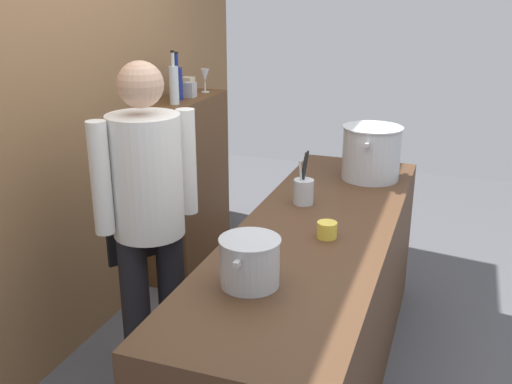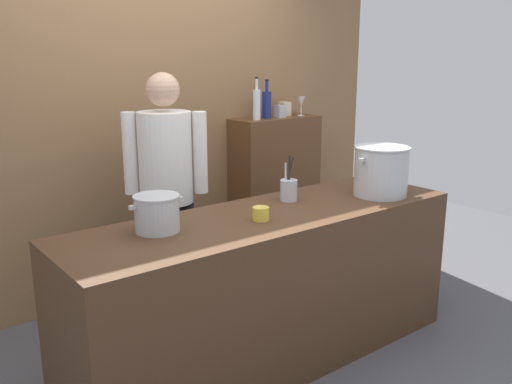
{
  "view_description": "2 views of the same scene",
  "coord_description": "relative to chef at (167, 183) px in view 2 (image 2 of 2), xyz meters",
  "views": [
    {
      "loc": [
        -2.49,
        -0.58,
        1.96
      ],
      "look_at": [
        0.06,
        0.33,
        1.01
      ],
      "focal_mm": 41.08,
      "sensor_mm": 36.0,
      "label": 1
    },
    {
      "loc": [
        -1.88,
        -2.28,
        1.77
      ],
      "look_at": [
        0.15,
        0.31,
        0.94
      ],
      "focal_mm": 38.53,
      "sensor_mm": 36.0,
      "label": 2
    }
  ],
  "objects": [
    {
      "name": "bar_cabinet",
      "position": [
        1.26,
        0.42,
        -0.33
      ],
      "size": [
        0.76,
        0.32,
        1.26
      ],
      "primitive_type": "cube",
      "color": "brown",
      "rests_on": "ground_plane"
    },
    {
      "name": "prep_counter",
      "position": [
        0.22,
        -0.77,
        -0.51
      ],
      "size": [
        2.4,
        0.7,
        0.9
      ],
      "primitive_type": "cube",
      "color": "#472D1C",
      "rests_on": "ground_plane"
    },
    {
      "name": "stockpot_large",
      "position": [
        1.03,
        -0.89,
        0.09
      ],
      "size": [
        0.4,
        0.35,
        0.31
      ],
      "color": "#B7BABF",
      "rests_on": "prep_counter"
    },
    {
      "name": "brick_back_panel",
      "position": [
        0.22,
        0.63,
        0.54
      ],
      "size": [
        4.4,
        0.1,
        3.0
      ],
      "primitive_type": "cube",
      "color": "olive",
      "rests_on": "ground_plane"
    },
    {
      "name": "chef",
      "position": [
        0.0,
        0.0,
        0.0
      ],
      "size": [
        0.46,
        0.41,
        1.66
      ],
      "rotation": [
        0.0,
        0.0,
        2.55
      ],
      "color": "black",
      "rests_on": "ground_plane"
    },
    {
      "name": "spice_tin_silver",
      "position": [
        1.28,
        0.38,
        0.35
      ],
      "size": [
        0.08,
        0.08,
        0.1
      ],
      "primitive_type": "cube",
      "color": "#B2B2B7",
      "rests_on": "bar_cabinet"
    },
    {
      "name": "ground_plane",
      "position": [
        0.22,
        -0.77,
        -0.96
      ],
      "size": [
        8.0,
        8.0,
        0.0
      ],
      "primitive_type": "plane",
      "color": "#4C4C51"
    },
    {
      "name": "wine_bottle_cobalt",
      "position": [
        1.16,
        0.41,
        0.41
      ],
      "size": [
        0.07,
        0.07,
        0.31
      ],
      "color": "navy",
      "rests_on": "bar_cabinet"
    },
    {
      "name": "spice_tin_cream",
      "position": [
        1.39,
        0.45,
        0.35
      ],
      "size": [
        0.08,
        0.08,
        0.12
      ],
      "primitive_type": "cube",
      "color": "beige",
      "rests_on": "bar_cabinet"
    },
    {
      "name": "stockpot_small",
      "position": [
        -0.43,
        -0.67,
        0.03
      ],
      "size": [
        0.3,
        0.23,
        0.19
      ],
      "color": "#B7BABF",
      "rests_on": "prep_counter"
    },
    {
      "name": "utensil_crock",
      "position": [
        0.49,
        -0.63,
        0.01
      ],
      "size": [
        0.1,
        0.1,
        0.29
      ],
      "color": "#B7BABF",
      "rests_on": "prep_counter"
    },
    {
      "name": "butter_jar",
      "position": [
        0.1,
        -0.85,
        -0.03
      ],
      "size": [
        0.09,
        0.09,
        0.07
      ],
      "primitive_type": "cylinder",
      "color": "yellow",
      "rests_on": "prep_counter"
    },
    {
      "name": "wine_bottle_clear",
      "position": [
        1.02,
        0.36,
        0.42
      ],
      "size": [
        0.06,
        0.06,
        0.33
      ],
      "color": "silver",
      "rests_on": "bar_cabinet"
    },
    {
      "name": "wine_glass_wide",
      "position": [
        1.5,
        0.37,
        0.41
      ],
      "size": [
        0.07,
        0.07,
        0.16
      ],
      "color": "silver",
      "rests_on": "bar_cabinet"
    }
  ]
}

